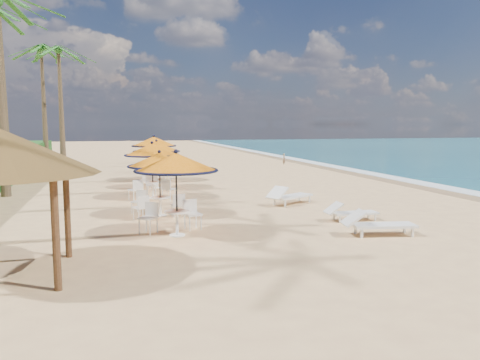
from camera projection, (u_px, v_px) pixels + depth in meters
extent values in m
plane|color=tan|center=(342.00, 227.00, 14.67)|extent=(160.00, 160.00, 0.00)
cube|color=white|center=(407.00, 181.00, 26.69)|extent=(1.20, 140.00, 0.04)
cube|color=olive|center=(393.00, 181.00, 26.45)|extent=(1.40, 140.00, 0.02)
cylinder|color=black|center=(177.00, 195.00, 13.36)|extent=(0.05, 0.05, 2.39)
cone|color=orange|center=(176.00, 162.00, 13.25)|extent=(2.39, 2.39, 0.52)
torus|color=black|center=(176.00, 170.00, 13.28)|extent=(2.40, 2.40, 0.07)
sphere|color=black|center=(176.00, 151.00, 13.21)|extent=(0.12, 0.12, 0.12)
cylinder|color=white|center=(177.00, 212.00, 13.42)|extent=(0.73, 0.73, 0.04)
cylinder|color=white|center=(177.00, 223.00, 13.46)|extent=(0.08, 0.08, 0.73)
cylinder|color=black|center=(160.00, 185.00, 16.29)|extent=(0.05, 0.05, 2.22)
cone|color=orange|center=(159.00, 160.00, 16.19)|extent=(2.22, 2.22, 0.48)
torus|color=black|center=(160.00, 166.00, 16.21)|extent=(2.22, 2.22, 0.07)
sphere|color=black|center=(159.00, 152.00, 16.15)|extent=(0.12, 0.12, 0.12)
cylinder|color=white|center=(160.00, 197.00, 16.34)|extent=(0.68, 0.68, 0.04)
cylinder|color=white|center=(160.00, 206.00, 16.38)|extent=(0.08, 0.08, 0.68)
cylinder|color=black|center=(153.00, 171.00, 20.19)|extent=(0.05, 0.05, 2.38)
cone|color=orange|center=(152.00, 150.00, 20.08)|extent=(2.38, 2.38, 0.52)
torus|color=black|center=(152.00, 155.00, 20.11)|extent=(2.38, 2.38, 0.07)
sphere|color=black|center=(152.00, 143.00, 20.04)|extent=(0.12, 0.12, 0.12)
cylinder|color=white|center=(153.00, 182.00, 20.24)|extent=(0.72, 0.72, 0.04)
cylinder|color=white|center=(153.00, 190.00, 20.29)|extent=(0.08, 0.08, 0.72)
cylinder|color=black|center=(157.00, 165.00, 23.45)|extent=(0.05, 0.05, 2.35)
cone|color=orange|center=(156.00, 147.00, 23.35)|extent=(2.35, 2.35, 0.51)
torus|color=black|center=(157.00, 151.00, 23.37)|extent=(2.35, 2.35, 0.07)
sphere|color=black|center=(156.00, 141.00, 23.31)|extent=(0.12, 0.12, 0.12)
cylinder|color=white|center=(157.00, 174.00, 23.51)|extent=(0.71, 0.71, 0.04)
cylinder|color=white|center=(157.00, 181.00, 23.55)|extent=(0.08, 0.08, 0.71)
cylinder|color=black|center=(154.00, 159.00, 26.48)|extent=(0.05, 0.05, 2.51)
cone|color=orange|center=(154.00, 141.00, 26.37)|extent=(2.51, 2.51, 0.55)
torus|color=black|center=(154.00, 146.00, 26.40)|extent=(2.51, 2.51, 0.08)
sphere|color=black|center=(154.00, 136.00, 26.33)|extent=(0.13, 0.13, 0.13)
cylinder|color=white|center=(154.00, 168.00, 26.54)|extent=(0.76, 0.76, 0.04)
cylinder|color=white|center=(155.00, 174.00, 26.59)|extent=(0.09, 0.09, 0.76)
cube|color=white|center=(384.00, 225.00, 13.50)|extent=(1.90, 0.97, 0.07)
cube|color=white|center=(353.00, 218.00, 13.40)|extent=(0.71, 0.76, 0.45)
cube|color=white|center=(383.00, 231.00, 13.52)|extent=(0.06, 0.06, 0.25)
cube|color=white|center=(355.00, 213.00, 15.61)|extent=(1.56, 0.62, 0.06)
cube|color=white|center=(333.00, 208.00, 15.41)|extent=(0.53, 0.58, 0.38)
cube|color=white|center=(354.00, 217.00, 15.63)|extent=(0.05, 0.05, 0.22)
cube|color=white|center=(292.00, 196.00, 18.89)|extent=(1.96, 1.48, 0.08)
cube|color=white|center=(277.00, 193.00, 18.22)|extent=(0.87, 0.89, 0.46)
cube|color=white|center=(292.00, 201.00, 18.91)|extent=(0.07, 0.07, 0.26)
cylinder|color=brown|center=(67.00, 211.00, 11.21)|extent=(0.15, 0.15, 2.28)
cylinder|color=brown|center=(56.00, 233.00, 8.92)|extent=(0.15, 0.15, 2.28)
cone|color=brown|center=(1.00, 98.00, 20.36)|extent=(0.44, 0.44, 8.64)
cone|color=brown|center=(3.00, 91.00, 28.55)|extent=(0.44, 0.44, 10.47)
cone|color=brown|center=(61.00, 110.00, 34.02)|extent=(0.44, 0.44, 8.49)
sphere|color=#1C5017|center=(58.00, 50.00, 33.52)|extent=(0.56, 0.56, 0.56)
cone|color=brown|center=(44.00, 108.00, 36.42)|extent=(0.44, 0.44, 8.99)
sphere|color=#1C5017|center=(41.00, 48.00, 35.88)|extent=(0.56, 0.56, 0.56)
imported|color=brown|center=(284.00, 159.00, 37.25)|extent=(0.35, 0.41, 0.94)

